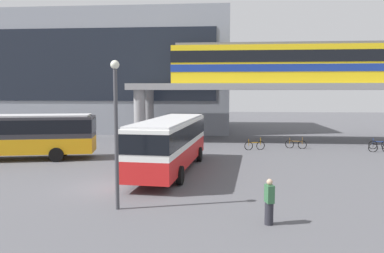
% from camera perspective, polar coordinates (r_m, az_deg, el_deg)
% --- Properties ---
extents(ground_plane, '(120.00, 120.00, 0.00)m').
position_cam_1_polar(ground_plane, '(29.21, -6.21, -4.24)').
color(ground_plane, '#515156').
extents(station_building, '(28.59, 14.87, 14.18)m').
position_cam_1_polar(station_building, '(49.80, -11.23, 7.87)').
color(station_building, gray).
rests_on(station_building, ground_plane).
extents(elevated_platform, '(32.16, 5.83, 5.61)m').
position_cam_1_polar(elevated_platform, '(37.41, 15.65, 5.11)').
color(elevated_platform, gray).
rests_on(elevated_platform, ground_plane).
extents(train, '(21.35, 2.96, 3.84)m').
position_cam_1_polar(train, '(37.28, 13.71, 9.42)').
color(train, yellow).
rests_on(train, elevated_platform).
extents(bus_main, '(3.56, 11.23, 3.22)m').
position_cam_1_polar(bus_main, '(22.65, -3.34, -1.95)').
color(bus_main, red).
rests_on(bus_main, ground_plane).
extents(bus_secondary, '(11.33, 4.82, 3.22)m').
position_cam_1_polar(bus_secondary, '(29.34, -25.51, -0.78)').
color(bus_secondary, orange).
rests_on(bus_secondary, ground_plane).
extents(bicycle_brown, '(1.73, 0.57, 1.04)m').
position_cam_1_polar(bicycle_brown, '(33.13, 15.62, -2.63)').
color(bicycle_brown, black).
rests_on(bicycle_brown, ground_plane).
extents(bicycle_black, '(1.79, 0.24, 1.04)m').
position_cam_1_polar(bicycle_black, '(33.58, 26.84, -2.92)').
color(bicycle_black, black).
rests_on(bicycle_black, ground_plane).
extents(bicycle_orange, '(1.74, 0.54, 1.04)m').
position_cam_1_polar(bicycle_orange, '(31.59, 9.57, -2.90)').
color(bicycle_orange, black).
rests_on(bicycle_orange, ground_plane).
extents(bicycle_blue, '(1.79, 0.10, 1.04)m').
position_cam_1_polar(bicycle_blue, '(35.40, 26.76, -2.51)').
color(bicycle_blue, black).
rests_on(bicycle_blue, ground_plane).
extents(pedestrian_waiting_near_stop, '(0.36, 0.45, 1.71)m').
position_cam_1_polar(pedestrian_waiting_near_stop, '(14.23, 11.74, -11.42)').
color(pedestrian_waiting_near_stop, '#26262D').
rests_on(pedestrian_waiting_near_stop, ground_plane).
extents(lamp_post, '(0.36, 0.36, 6.14)m').
position_cam_1_polar(lamp_post, '(15.48, -11.56, 0.63)').
color(lamp_post, '#3F3F44').
rests_on(lamp_post, ground_plane).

